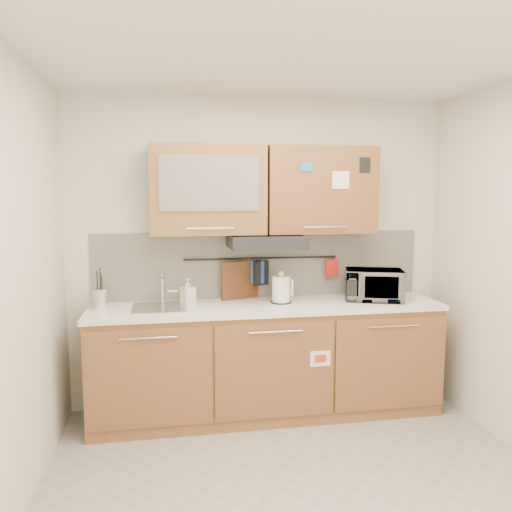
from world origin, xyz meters
name	(u,v)px	position (x,y,z in m)	size (l,w,h in m)	color
floor	(306,499)	(0.00, 0.00, 0.00)	(3.20, 3.20, 0.00)	#9E9993
ceiling	(312,42)	(0.00, 0.00, 2.60)	(3.20, 3.20, 0.00)	white
wall_back	(261,253)	(0.00, 1.50, 1.30)	(3.20, 3.20, 0.00)	silver
wall_left	(4,293)	(-1.60, 0.00, 1.30)	(3.00, 3.00, 0.00)	silver
base_cabinet	(267,366)	(0.00, 1.19, 0.41)	(2.80, 0.64, 0.88)	#A36A39
countertop	(267,307)	(0.00, 1.19, 0.90)	(2.82, 0.62, 0.04)	white
backsplash	(261,265)	(0.00, 1.49, 1.20)	(2.80, 0.02, 0.56)	silver
upper_cabinets	(264,190)	(0.00, 1.32, 1.83)	(1.82, 0.37, 0.70)	#A36A39
range_hood	(266,242)	(0.00, 1.25, 1.42)	(0.60, 0.46, 0.10)	black
sink	(160,307)	(-0.85, 1.21, 0.92)	(0.42, 0.40, 0.26)	silver
utensil_rail	(262,258)	(0.00, 1.45, 1.26)	(0.02, 0.02, 1.30)	black
utensil_crock	(100,298)	(-1.30, 1.25, 1.00)	(0.16, 0.16, 0.32)	silver
kettle	(281,290)	(0.12, 1.22, 1.02)	(0.19, 0.18, 0.26)	white
toaster	(361,290)	(0.78, 1.16, 1.02)	(0.28, 0.21, 0.19)	black
microwave	(374,285)	(0.90, 1.19, 1.05)	(0.46, 0.31, 0.26)	#999999
soap_bottle	(188,291)	(-0.63, 1.30, 1.03)	(0.10, 0.10, 0.21)	#999999
cutting_board	(241,286)	(-0.18, 1.44, 1.03)	(0.35, 0.03, 0.43)	brown
oven_mitt	(258,272)	(-0.04, 1.44, 1.14)	(0.11, 0.03, 0.19)	#1E4A8A
dark_pouch	(261,273)	(-0.01, 1.44, 1.14)	(0.13, 0.04, 0.21)	black
pot_holder	(332,268)	(0.62, 1.44, 1.16)	(0.12, 0.02, 0.15)	red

